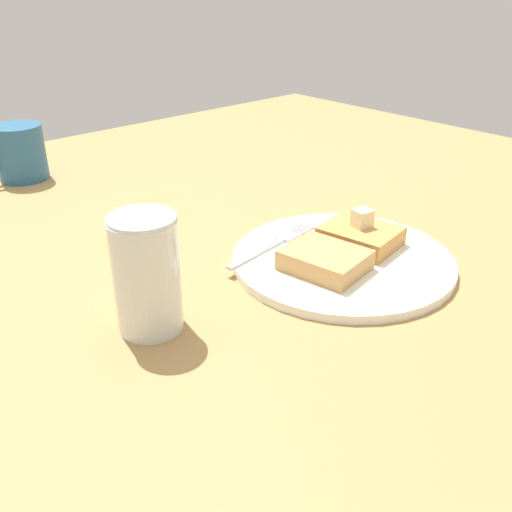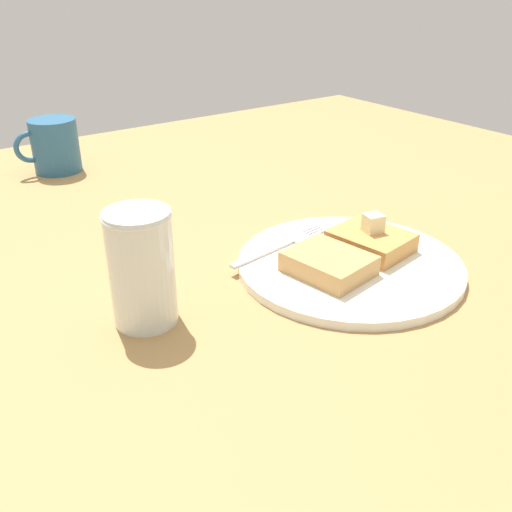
% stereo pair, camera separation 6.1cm
% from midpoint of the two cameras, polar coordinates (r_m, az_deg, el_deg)
% --- Properties ---
extents(table_surface, '(1.30, 1.30, 0.03)m').
position_cam_midpoint_polar(table_surface, '(0.81, 2.60, 2.34)').
color(table_surface, '#AB824D').
rests_on(table_surface, ground).
extents(plate, '(0.27, 0.27, 0.01)m').
position_cam_midpoint_polar(plate, '(0.69, 6.16, -0.42)').
color(plate, white).
rests_on(plate, table_surface).
extents(toast_slice_left, '(0.09, 0.10, 0.02)m').
position_cam_midpoint_polar(toast_slice_left, '(0.72, 8.02, 1.94)').
color(toast_slice_left, '#CC8E48').
rests_on(toast_slice_left, plate).
extents(toast_slice_middle, '(0.09, 0.10, 0.02)m').
position_cam_midpoint_polar(toast_slice_middle, '(0.65, 4.26, -0.45)').
color(toast_slice_middle, tan).
rests_on(toast_slice_middle, plate).
extents(butter_pat_primary, '(0.03, 0.02, 0.02)m').
position_cam_midpoint_polar(butter_pat_primary, '(0.71, 8.18, 3.73)').
color(butter_pat_primary, beige).
rests_on(butter_pat_primary, toast_slice_left).
extents(fork, '(0.16, 0.04, 0.00)m').
position_cam_midpoint_polar(fork, '(0.72, -0.36, 1.32)').
color(fork, silver).
rests_on(fork, plate).
extents(syrup_jar, '(0.07, 0.07, 0.12)m').
position_cam_midpoint_polar(syrup_jar, '(0.56, -13.92, -2.25)').
color(syrup_jar, '#35140A').
rests_on(syrup_jar, table_surface).
extents(coffee_mug, '(0.11, 0.08, 0.09)m').
position_cam_midpoint_polar(coffee_mug, '(1.05, -24.16, 9.38)').
color(coffee_mug, '#2A5F88').
rests_on(coffee_mug, table_surface).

